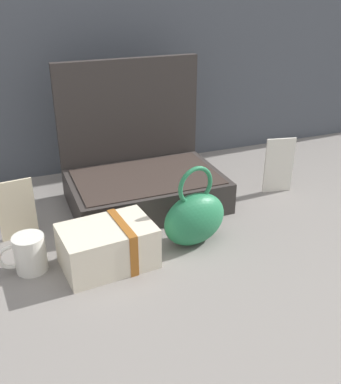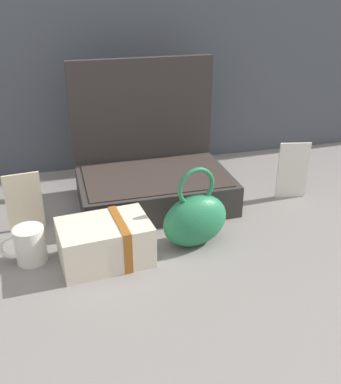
{
  "view_description": "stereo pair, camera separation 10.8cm",
  "coord_description": "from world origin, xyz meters",
  "px_view_note": "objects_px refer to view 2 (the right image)",
  "views": [
    {
      "loc": [
        -0.34,
        -0.93,
        0.63
      ],
      "look_at": [
        0.01,
        -0.02,
        0.15
      ],
      "focal_mm": 41.74,
      "sensor_mm": 36.0,
      "label": 1
    },
    {
      "loc": [
        -0.24,
        -0.96,
        0.63
      ],
      "look_at": [
        0.01,
        -0.02,
        0.15
      ],
      "focal_mm": 41.74,
      "sensor_mm": 36.0,
      "label": 2
    }
  ],
  "objects_px": {
    "teal_pouch_handbag": "(195,219)",
    "info_card_left": "(293,170)",
    "poster_card_right": "(24,202)",
    "cream_toiletry_bag": "(106,242)",
    "coffee_mug": "(29,245)",
    "open_suitcase": "(152,172)"
  },
  "relations": [
    {
      "from": "poster_card_right",
      "to": "info_card_left",
      "type": "bearing_deg",
      "value": -6.6
    },
    {
      "from": "open_suitcase",
      "to": "info_card_left",
      "type": "xyz_separation_m",
      "value": [
        0.42,
        -0.1,
        -0.0
      ]
    },
    {
      "from": "teal_pouch_handbag",
      "to": "coffee_mug",
      "type": "bearing_deg",
      "value": 175.77
    },
    {
      "from": "coffee_mug",
      "to": "poster_card_right",
      "type": "relative_size",
      "value": 0.67
    },
    {
      "from": "coffee_mug",
      "to": "info_card_left",
      "type": "xyz_separation_m",
      "value": [
        0.78,
        0.15,
        0.04
      ]
    },
    {
      "from": "teal_pouch_handbag",
      "to": "info_card_left",
      "type": "relative_size",
      "value": 1.2
    },
    {
      "from": "open_suitcase",
      "to": "teal_pouch_handbag",
      "type": "bearing_deg",
      "value": -80.43
    },
    {
      "from": "teal_pouch_handbag",
      "to": "cream_toiletry_bag",
      "type": "bearing_deg",
      "value": -176.46
    },
    {
      "from": "teal_pouch_handbag",
      "to": "poster_card_right",
      "type": "xyz_separation_m",
      "value": [
        -0.42,
        0.19,
        0.01
      ]
    },
    {
      "from": "info_card_left",
      "to": "poster_card_right",
      "type": "height_order",
      "value": "info_card_left"
    },
    {
      "from": "coffee_mug",
      "to": "info_card_left",
      "type": "distance_m",
      "value": 0.8
    },
    {
      "from": "open_suitcase",
      "to": "coffee_mug",
      "type": "xyz_separation_m",
      "value": [
        -0.36,
        -0.25,
        -0.04
      ]
    },
    {
      "from": "open_suitcase",
      "to": "info_card_left",
      "type": "height_order",
      "value": "open_suitcase"
    },
    {
      "from": "teal_pouch_handbag",
      "to": "open_suitcase",
      "type": "bearing_deg",
      "value": 99.57
    },
    {
      "from": "cream_toiletry_bag",
      "to": "poster_card_right",
      "type": "distance_m",
      "value": 0.28
    },
    {
      "from": "cream_toiletry_bag",
      "to": "coffee_mug",
      "type": "height_order",
      "value": "cream_toiletry_bag"
    },
    {
      "from": "coffee_mug",
      "to": "info_card_left",
      "type": "relative_size",
      "value": 0.61
    },
    {
      "from": "open_suitcase",
      "to": "cream_toiletry_bag",
      "type": "relative_size",
      "value": 1.96
    },
    {
      "from": "teal_pouch_handbag",
      "to": "info_card_left",
      "type": "xyz_separation_m",
      "value": [
        0.37,
        0.18,
        0.02
      ]
    },
    {
      "from": "open_suitcase",
      "to": "cream_toiletry_bag",
      "type": "height_order",
      "value": "open_suitcase"
    },
    {
      "from": "cream_toiletry_bag",
      "to": "info_card_left",
      "type": "bearing_deg",
      "value": 18.11
    },
    {
      "from": "cream_toiletry_bag",
      "to": "poster_card_right",
      "type": "bearing_deg",
      "value": 132.76
    }
  ]
}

